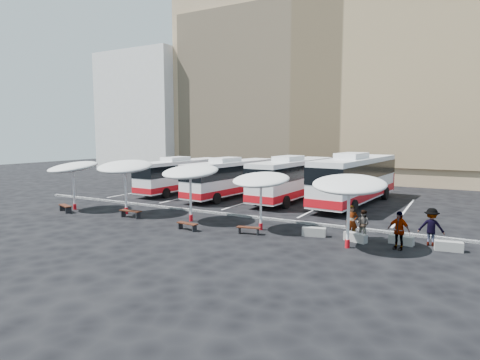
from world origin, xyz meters
The scene contains 26 objects.
ground centered at (0.00, 0.00, 0.00)m, with size 120.00×120.00×0.00m, color black.
sandstone_building centered at (0.00, 31.87, 12.63)m, with size 42.00×18.25×29.60m.
apartment_block centered at (-28.00, 28.00, 9.00)m, with size 14.00×14.00×18.00m, color silver.
curb_divider centered at (0.00, 0.50, 0.07)m, with size 34.00×0.25×0.15m, color black.
bay_lines centered at (0.00, 8.00, 0.01)m, with size 24.15×12.00×0.01m.
bus_0 centered at (-8.23, 8.02, 1.78)m, with size 2.91×11.06×3.48m.
bus_1 centered at (-2.48, 7.74, 1.84)m, with size 3.52×11.53×3.60m.
bus_2 centered at (2.96, 8.83, 1.96)m, with size 3.35×12.20×3.83m.
bus_3 centered at (8.10, 9.31, 2.13)m, with size 4.06×13.38×4.18m.
sunshade_0 centered at (-9.72, -3.23, 3.17)m, with size 4.56×4.59×3.73m.
sunshade_1 centered at (-5.09, -2.59, 3.34)m, with size 4.81×4.84×3.93m.
sunshade_2 centered at (0.31, -2.31, 3.21)m, with size 3.67×3.72×3.78m.
sunshade_3 centered at (5.31, -2.22, 2.96)m, with size 3.39×3.43×3.49m.
sunshade_4 centered at (10.74, -3.55, 3.16)m, with size 4.00×4.04×3.73m.
wood_bench_0 centered at (-9.47, -4.23, 0.38)m, with size 1.69×0.97×0.50m.
wood_bench_1 centered at (-3.91, -3.39, 0.38)m, with size 1.65×0.50×0.50m.
wood_bench_2 centered at (1.58, -4.41, 0.33)m, with size 1.43×0.52×0.43m.
wood_bench_3 centered at (5.18, -3.50, 0.32)m, with size 1.39×0.62×0.41m.
conc_bench_0 centered at (8.55, -2.14, 0.24)m, with size 1.29×0.43×0.48m, color gray.
conc_bench_1 centered at (10.82, -2.18, 0.23)m, with size 1.22×0.41×0.46m, color gray.
conc_bench_2 centered at (13.00, -1.58, 0.22)m, with size 1.20×0.40×0.45m, color gray.
conc_bench_3 centered at (15.15, -1.71, 0.23)m, with size 1.25×0.42×0.47m, color gray.
passenger_0 centered at (10.46, -1.54, 0.90)m, with size 0.65×0.43×1.79m, color black.
passenger_1 centered at (10.97, -1.17, 0.77)m, with size 0.75×0.58×1.54m, color black.
passenger_2 centered at (12.97, -2.64, 0.95)m, with size 1.11×0.46×1.90m, color black.
passenger_3 centered at (14.31, -1.08, 0.96)m, with size 1.24×0.71×1.92m, color black.
Camera 1 is at (15.52, -23.05, 5.58)m, focal length 30.00 mm.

